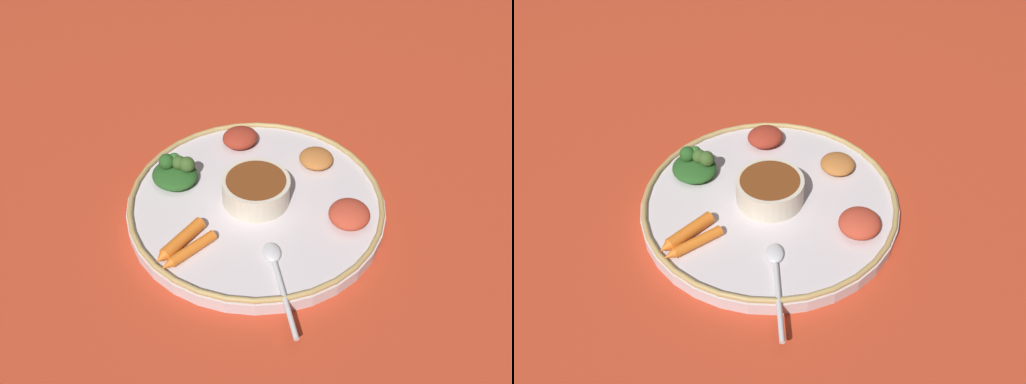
% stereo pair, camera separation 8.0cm
% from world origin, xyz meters
% --- Properties ---
extents(ground_plane, '(2.40, 2.40, 0.00)m').
position_xyz_m(ground_plane, '(0.00, 0.00, 0.00)').
color(ground_plane, '#B7381E').
extents(platter, '(0.38, 0.38, 0.02)m').
position_xyz_m(platter, '(0.00, 0.00, 0.01)').
color(platter, silver).
rests_on(platter, ground_plane).
extents(platter_rim, '(0.38, 0.38, 0.01)m').
position_xyz_m(platter_rim, '(0.00, 0.00, 0.02)').
color(platter_rim, tan).
rests_on(platter_rim, platter).
extents(center_bowl, '(0.10, 0.10, 0.04)m').
position_xyz_m(center_bowl, '(0.00, 0.00, 0.04)').
color(center_bowl, beige).
rests_on(center_bowl, platter).
extents(spoon, '(0.12, 0.12, 0.01)m').
position_xyz_m(spoon, '(-0.10, 0.10, 0.02)').
color(spoon, silver).
rests_on(spoon, platter).
extents(greens_pile, '(0.09, 0.09, 0.04)m').
position_xyz_m(greens_pile, '(0.13, 0.03, 0.04)').
color(greens_pile, '#23511E').
rests_on(greens_pile, platter).
extents(carrot_near_spoon, '(0.02, 0.09, 0.02)m').
position_xyz_m(carrot_near_spoon, '(0.03, 0.13, 0.03)').
color(carrot_near_spoon, orange).
rests_on(carrot_near_spoon, platter).
extents(carrot_outer, '(0.03, 0.09, 0.01)m').
position_xyz_m(carrot_outer, '(0.01, 0.14, 0.03)').
color(carrot_outer, orange).
rests_on(carrot_outer, platter).
extents(mound_beet, '(0.07, 0.07, 0.03)m').
position_xyz_m(mound_beet, '(0.10, -0.10, 0.03)').
color(mound_beet, maroon).
rests_on(mound_beet, platter).
extents(mound_chickpea, '(0.08, 0.08, 0.02)m').
position_xyz_m(mound_chickpea, '(-0.03, -0.12, 0.03)').
color(mound_chickpea, '#B2662D').
rests_on(mound_chickpea, platter).
extents(mound_berbere_red, '(0.07, 0.07, 0.03)m').
position_xyz_m(mound_berbere_red, '(-0.13, -0.04, 0.03)').
color(mound_berbere_red, '#B73D28').
rests_on(mound_berbere_red, platter).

